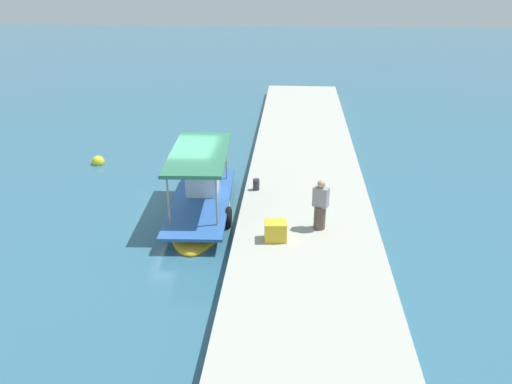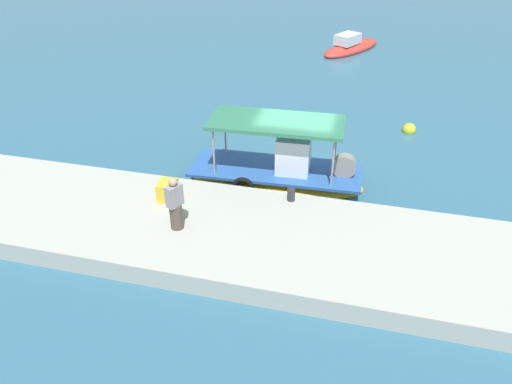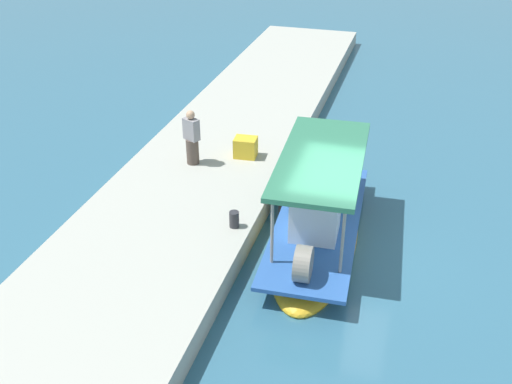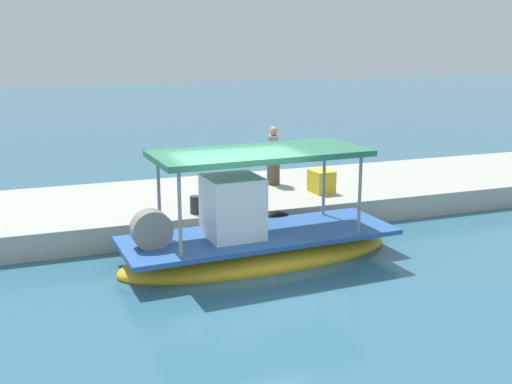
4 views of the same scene
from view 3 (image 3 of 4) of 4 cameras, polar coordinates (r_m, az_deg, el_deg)
name	(u,v)px [view 3 (image 3 of 4)]	position (r m, az deg, el deg)	size (l,w,h in m)	color
ground_plane	(344,257)	(14.49, 8.50, -6.21)	(120.00, 120.00, 0.00)	#32647D
dock_quay	(172,218)	(15.35, -8.14, -2.54)	(36.00, 4.45, 0.60)	#AFAFA4
main_fishing_boat	(317,228)	(14.72, 5.88, -3.44)	(6.17, 2.34, 2.68)	gold
fisherman_near_bollard	(192,140)	(17.00, -6.19, 5.02)	(0.48, 0.52, 1.63)	brown
mooring_bollard	(234,219)	(14.24, -2.12, -2.65)	(0.24, 0.24, 0.41)	#2D2D33
cargo_crate	(246,147)	(17.48, -1.02, 4.33)	(0.65, 0.52, 0.59)	gold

